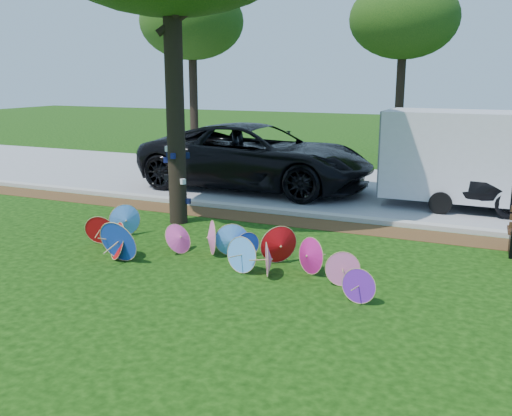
{
  "coord_description": "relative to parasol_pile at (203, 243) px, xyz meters",
  "views": [
    {
      "loc": [
        5.17,
        -8.56,
        3.61
      ],
      "look_at": [
        0.5,
        2.0,
        0.9
      ],
      "focal_mm": 40.0,
      "sensor_mm": 36.0,
      "label": 1
    }
  ],
  "objects": [
    {
      "name": "mulch_strip",
      "position": [
        0.14,
        3.63,
        -0.36
      ],
      "size": [
        90.0,
        1.0,
        0.01
      ],
      "primitive_type": "cube",
      "color": "#472D16",
      "rests_on": "ground"
    },
    {
      "name": "parasol_pile",
      "position": [
        0.0,
        0.0,
        0.0
      ],
      "size": [
        6.61,
        2.12,
        0.88
      ],
      "color": "#FF4BAA",
      "rests_on": "ground"
    },
    {
      "name": "ground",
      "position": [
        0.14,
        -0.87,
        -0.36
      ],
      "size": [
        90.0,
        90.0,
        0.0
      ],
      "primitive_type": "plane",
      "color": "black",
      "rests_on": "ground"
    },
    {
      "name": "curb",
      "position": [
        0.14,
        4.33,
        -0.3
      ],
      "size": [
        90.0,
        0.3,
        0.12
      ],
      "primitive_type": "cube",
      "color": "#B7B5AD",
      "rests_on": "ground"
    },
    {
      "name": "cargo_trailer",
      "position": [
        3.86,
        7.03,
        1.11
      ],
      "size": [
        3.38,
        2.17,
        2.95
      ],
      "primitive_type": "cube",
      "rotation": [
        0.0,
        0.0,
        -0.01
      ],
      "color": "silver",
      "rests_on": "ground"
    },
    {
      "name": "bg_trees",
      "position": [
        1.42,
        14.08,
        5.4
      ],
      "size": [
        22.29,
        6.94,
        7.4
      ],
      "color": "black",
      "rests_on": "ground"
    },
    {
      "name": "street",
      "position": [
        0.14,
        8.48,
        -0.36
      ],
      "size": [
        90.0,
        8.0,
        0.01
      ],
      "primitive_type": "cube",
      "color": "gray",
      "rests_on": "ground"
    },
    {
      "name": "black_van",
      "position": [
        -2.03,
        7.2,
        0.68
      ],
      "size": [
        7.53,
        3.56,
        2.08
      ],
      "primitive_type": "imported",
      "rotation": [
        0.0,
        0.0,
        1.56
      ],
      "color": "black",
      "rests_on": "ground"
    }
  ]
}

